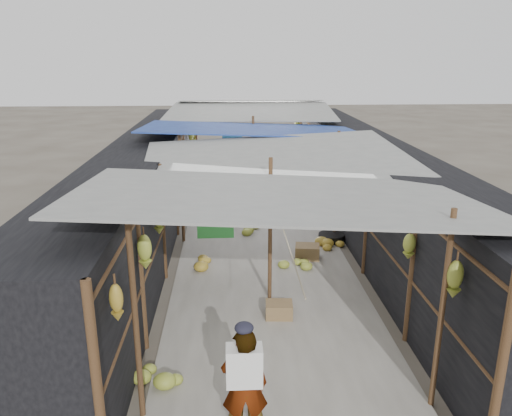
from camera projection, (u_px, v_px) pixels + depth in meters
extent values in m
plane|color=#6B6356|center=(289.00, 410.00, 6.20)|extent=(80.00, 80.00, 0.00)
cube|color=#9E998E|center=(258.00, 233.00, 12.41)|extent=(3.60, 16.00, 0.02)
cube|color=black|center=(146.00, 190.00, 11.93)|extent=(1.40, 15.00, 2.30)
cube|color=black|center=(368.00, 187.00, 12.22)|extent=(1.40, 15.00, 2.30)
cube|color=olive|center=(279.00, 310.00, 8.37)|extent=(0.47, 0.39, 0.27)
cube|color=olive|center=(307.00, 252.00, 10.79)|extent=(0.58, 0.49, 0.31)
cube|color=olive|center=(232.00, 217.00, 13.14)|extent=(0.47, 0.39, 0.28)
cylinder|color=black|center=(331.00, 238.00, 11.83)|extent=(0.61, 0.61, 0.18)
imported|color=white|center=(244.00, 385.00, 5.54)|extent=(0.52, 0.34, 1.43)
imported|color=navy|center=(220.00, 172.00, 15.16)|extent=(0.83, 0.66, 1.66)
imported|color=#49453F|center=(316.00, 195.00, 13.86)|extent=(0.60, 0.76, 1.03)
cylinder|color=brown|center=(136.00, 321.00, 5.73)|extent=(0.07, 0.07, 2.60)
cylinder|color=brown|center=(442.00, 313.00, 5.92)|extent=(0.07, 0.07, 2.60)
cylinder|color=brown|center=(270.00, 231.00, 8.69)|extent=(0.07, 0.07, 2.60)
cylinder|color=brown|center=(182.00, 189.00, 11.46)|extent=(0.07, 0.07, 2.60)
cylinder|color=brown|center=(336.00, 186.00, 11.65)|extent=(0.07, 0.07, 2.60)
cylinder|color=brown|center=(253.00, 161.00, 14.42)|extent=(0.07, 0.07, 2.60)
cylinder|color=brown|center=(197.00, 144.00, 17.19)|extent=(0.07, 0.07, 2.60)
cylinder|color=brown|center=(300.00, 143.00, 17.38)|extent=(0.07, 0.07, 2.60)
cube|color=gray|center=(284.00, 195.00, 6.43)|extent=(5.21, 3.19, 0.52)
cube|color=gray|center=(276.00, 158.00, 9.54)|extent=(5.23, 3.73, 0.50)
cube|color=#1F4791|center=(252.00, 129.00, 12.64)|extent=(5.40, 3.60, 0.41)
cube|color=gray|center=(250.00, 111.00, 15.77)|extent=(5.37, 3.66, 0.27)
cube|color=gray|center=(250.00, 101.00, 18.04)|extent=(5.00, 1.99, 0.24)
cylinder|color=brown|center=(173.00, 152.00, 11.71)|extent=(0.06, 15.00, 0.06)
cylinder|color=brown|center=(342.00, 151.00, 11.92)|extent=(0.06, 15.00, 0.06)
cylinder|color=gray|center=(258.00, 152.00, 11.81)|extent=(0.02, 15.00, 0.02)
cube|color=navy|center=(232.00, 135.00, 16.27)|extent=(0.65, 0.03, 0.60)
cube|color=#1B19A5|center=(280.00, 187.00, 9.89)|extent=(0.55, 0.03, 0.65)
cube|color=#9A2F17|center=(301.00, 182.00, 10.17)|extent=(0.50, 0.03, 0.60)
cube|color=#17409A|center=(253.00, 158.00, 12.62)|extent=(0.70, 0.03, 0.60)
cube|color=#28792F|center=(215.00, 218.00, 8.11)|extent=(0.60, 0.03, 0.70)
cube|color=white|center=(269.00, 148.00, 13.78)|extent=(0.60, 0.03, 0.55)
ellipsoid|color=#A8892B|center=(117.00, 303.00, 5.15)|extent=(0.15, 0.12, 0.43)
ellipsoid|color=olive|center=(145.00, 252.00, 6.88)|extent=(0.20, 0.17, 0.52)
ellipsoid|color=olive|center=(159.00, 221.00, 8.25)|extent=(0.18, 0.16, 0.47)
ellipsoid|color=olive|center=(167.00, 189.00, 9.48)|extent=(0.18, 0.16, 0.40)
ellipsoid|color=#A8892B|center=(177.00, 168.00, 11.39)|extent=(0.18, 0.15, 0.43)
ellipsoid|color=#A8892B|center=(183.00, 162.00, 12.69)|extent=(0.16, 0.13, 0.36)
ellipsoid|color=#A8892B|center=(186.00, 159.00, 13.85)|extent=(0.18, 0.15, 0.59)
ellipsoid|color=olive|center=(191.00, 137.00, 15.62)|extent=(0.17, 0.14, 0.49)
ellipsoid|color=olive|center=(194.00, 135.00, 17.20)|extent=(0.17, 0.14, 0.60)
ellipsoid|color=olive|center=(197.00, 125.00, 18.47)|extent=(0.19, 0.16, 0.38)
ellipsoid|color=olive|center=(455.00, 279.00, 5.74)|extent=(0.19, 0.16, 0.48)
ellipsoid|color=olive|center=(409.00, 247.00, 7.18)|extent=(0.18, 0.16, 0.40)
ellipsoid|color=olive|center=(382.00, 210.00, 8.41)|extent=(0.15, 0.12, 0.46)
ellipsoid|color=#A8892B|center=(360.00, 184.00, 9.83)|extent=(0.14, 0.12, 0.47)
ellipsoid|color=#A8892B|center=(343.00, 167.00, 11.25)|extent=(0.19, 0.16, 0.44)
ellipsoid|color=olive|center=(329.00, 155.00, 12.82)|extent=(0.17, 0.14, 0.36)
ellipsoid|color=olive|center=(318.00, 149.00, 14.41)|extent=(0.18, 0.15, 0.43)
ellipsoid|color=olive|center=(309.00, 141.00, 16.02)|extent=(0.19, 0.16, 0.36)
ellipsoid|color=#A8892B|center=(305.00, 135.00, 16.93)|extent=(0.16, 0.14, 0.46)
ellipsoid|color=olive|center=(297.00, 127.00, 18.67)|extent=(0.20, 0.17, 0.56)
ellipsoid|color=olive|center=(299.00, 206.00, 14.22)|extent=(0.50, 0.42, 0.25)
ellipsoid|color=#A8892B|center=(331.00, 242.00, 11.45)|extent=(0.50, 0.43, 0.25)
ellipsoid|color=#A8892B|center=(211.00, 210.00, 13.72)|extent=(0.67, 0.57, 0.33)
ellipsoid|color=olive|center=(293.00, 263.00, 10.17)|extent=(0.66, 0.56, 0.33)
ellipsoid|color=olive|center=(301.00, 190.00, 15.78)|extent=(0.65, 0.55, 0.32)
ellipsoid|color=olive|center=(158.00, 372.00, 6.76)|extent=(0.49, 0.41, 0.24)
ellipsoid|color=olive|center=(199.00, 187.00, 16.32)|extent=(0.46, 0.39, 0.23)
ellipsoid|color=#A8892B|center=(205.00, 260.00, 10.37)|extent=(0.62, 0.53, 0.31)
ellipsoid|color=olive|center=(253.00, 228.00, 12.38)|extent=(0.55, 0.46, 0.27)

